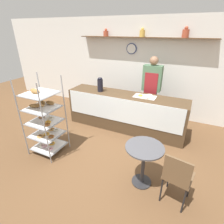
{
  "coord_description": "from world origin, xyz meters",
  "views": [
    {
      "loc": [
        1.42,
        -2.57,
        2.37
      ],
      "look_at": [
        0.0,
        0.42,
        0.79
      ],
      "focal_mm": 28.0,
      "sensor_mm": 36.0,
      "label": 1
    }
  ],
  "objects_px": {
    "cafe_table": "(144,157)",
    "coffee_carafe": "(100,85)",
    "person_worker": "(151,89)",
    "cafe_chair": "(177,175)",
    "donut_tray_counter": "(146,96)",
    "pastry_rack": "(44,120)"
  },
  "relations": [
    {
      "from": "cafe_table",
      "to": "coffee_carafe",
      "type": "xyz_separation_m",
      "value": [
        -1.61,
        1.52,
        0.56
      ]
    },
    {
      "from": "person_worker",
      "to": "cafe_table",
      "type": "height_order",
      "value": "person_worker"
    },
    {
      "from": "cafe_chair",
      "to": "donut_tray_counter",
      "type": "xyz_separation_m",
      "value": [
        -0.97,
        1.8,
        0.4
      ]
    },
    {
      "from": "cafe_chair",
      "to": "donut_tray_counter",
      "type": "relative_size",
      "value": 1.73
    },
    {
      "from": "cafe_table",
      "to": "coffee_carafe",
      "type": "relative_size",
      "value": 2.05
    },
    {
      "from": "person_worker",
      "to": "pastry_rack",
      "type": "bearing_deg",
      "value": -126.7
    },
    {
      "from": "coffee_carafe",
      "to": "cafe_table",
      "type": "bearing_deg",
      "value": -43.32
    },
    {
      "from": "cafe_table",
      "to": "donut_tray_counter",
      "type": "bearing_deg",
      "value": 105.35
    },
    {
      "from": "cafe_chair",
      "to": "coffee_carafe",
      "type": "bearing_deg",
      "value": -28.05
    },
    {
      "from": "coffee_carafe",
      "to": "donut_tray_counter",
      "type": "bearing_deg",
      "value": 4.86
    },
    {
      "from": "cafe_chair",
      "to": "coffee_carafe",
      "type": "relative_size",
      "value": 2.47
    },
    {
      "from": "cafe_table",
      "to": "coffee_carafe",
      "type": "height_order",
      "value": "coffee_carafe"
    },
    {
      "from": "pastry_rack",
      "to": "cafe_table",
      "type": "bearing_deg",
      "value": 0.24
    },
    {
      "from": "person_worker",
      "to": "donut_tray_counter",
      "type": "distance_m",
      "value": 0.5
    },
    {
      "from": "pastry_rack",
      "to": "coffee_carafe",
      "type": "distance_m",
      "value": 1.63
    },
    {
      "from": "cafe_table",
      "to": "cafe_chair",
      "type": "xyz_separation_m",
      "value": [
        0.53,
        -0.18,
        0.0
      ]
    },
    {
      "from": "pastry_rack",
      "to": "cafe_chair",
      "type": "height_order",
      "value": "pastry_rack"
    },
    {
      "from": "cafe_table",
      "to": "cafe_chair",
      "type": "relative_size",
      "value": 0.83
    },
    {
      "from": "cafe_chair",
      "to": "donut_tray_counter",
      "type": "bearing_deg",
      "value": -51.19
    },
    {
      "from": "cafe_chair",
      "to": "coffee_carafe",
      "type": "xyz_separation_m",
      "value": [
        -2.14,
        1.7,
        0.56
      ]
    },
    {
      "from": "pastry_rack",
      "to": "donut_tray_counter",
      "type": "height_order",
      "value": "pastry_rack"
    },
    {
      "from": "pastry_rack",
      "to": "cafe_chair",
      "type": "distance_m",
      "value": 2.58
    }
  ]
}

